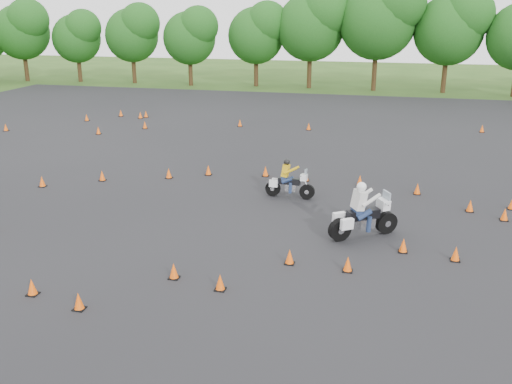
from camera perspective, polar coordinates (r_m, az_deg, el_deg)
The scene contains 6 objects.
ground at distance 17.34m, azimuth -3.10°, elevation -7.77°, with size 140.00×140.00×0.00m, color #2D5119.
asphalt_pad at distance 22.72m, azimuth 1.17°, elevation -1.35°, with size 62.00×62.00×0.00m, color black.
treeline at distance 49.92m, azimuth 12.24°, elevation 14.31°, with size 87.42×32.28×11.01m.
traffic_cones at distance 22.11m, azimuth 0.32°, elevation -1.28°, with size 36.42×32.93×0.45m.
rider_yellow at distance 23.43m, azimuth 3.41°, elevation 1.30°, with size 2.08×0.64×1.60m, color gold, non-canonical shape.
rider_white at distance 19.66m, azimuth 10.75°, elevation -1.69°, with size 2.62×0.80×2.02m, color silver, non-canonical shape.
Camera 1 is at (4.52, -14.95, 7.54)m, focal length 40.00 mm.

